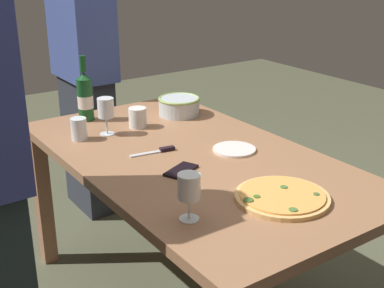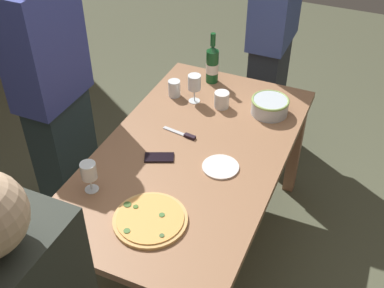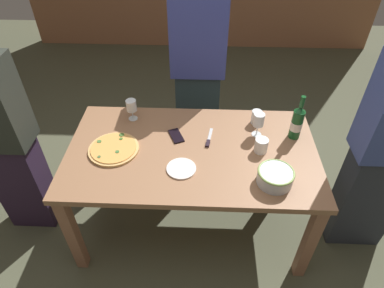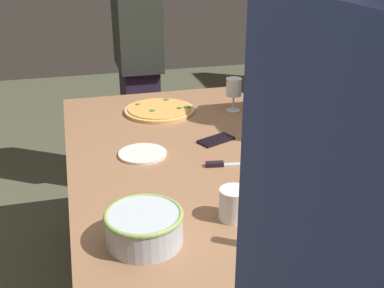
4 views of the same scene
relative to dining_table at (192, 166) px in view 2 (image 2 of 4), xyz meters
The scene contains 14 objects.
ground_plane 0.66m from the dining_table, ahead, with size 8.00×8.00×0.00m, color #51543E.
dining_table is the anchor object (origin of this frame).
pizza 0.51m from the dining_table, behind, with size 0.32×0.32×0.02m.
serving_bowl 0.57m from the dining_table, 28.03° to the right, with size 0.21×0.21×0.09m.
wine_bottle 0.72m from the dining_table, 13.40° to the left, with size 0.08×0.08×0.32m.
wine_glass_near_pizza 0.57m from the dining_table, 144.24° to the left, with size 0.07×0.07×0.15m.
wine_glass_by_bottle 0.51m from the dining_table, 21.81° to the left, with size 0.07×0.07×0.17m.
cup_amber 0.46m from the dining_table, ahead, with size 0.08×0.08×0.09m, color white.
cup_ceramic 0.55m from the dining_table, 34.74° to the left, with size 0.07×0.07×0.10m, color white.
side_plate 0.21m from the dining_table, 108.07° to the right, with size 0.18×0.18×0.01m, color white.
cell_phone 0.20m from the dining_table, 131.01° to the left, with size 0.07×0.14×0.01m, color black.
pizza_knife 0.17m from the dining_table, 41.51° to the left, with size 0.05×0.20×0.02m.
person_guest_left 0.85m from the dining_table, 89.04° to the left, with size 0.42×0.24×1.72m.
person_guest_right 1.20m from the dining_table, ahead, with size 0.44×0.24×1.68m.
Camera 2 is at (-1.71, -0.75, 2.29)m, focal length 45.09 mm.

